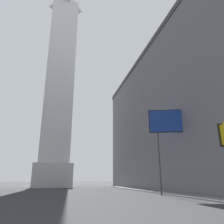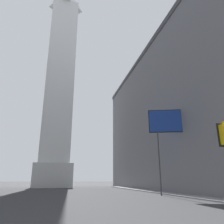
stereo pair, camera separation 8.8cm
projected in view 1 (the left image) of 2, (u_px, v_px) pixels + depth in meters
sidewalk_right at (206, 197)px, 24.14m from camera, size 5.00×69.52×0.15m
building_right at (218, 116)px, 43.03m from camera, size 28.96×58.51×27.53m
obelisk at (61, 78)px, 61.53m from camera, size 9.19×9.19×61.15m
billboard_sign at (175, 123)px, 29.26m from camera, size 6.52×2.32×11.02m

